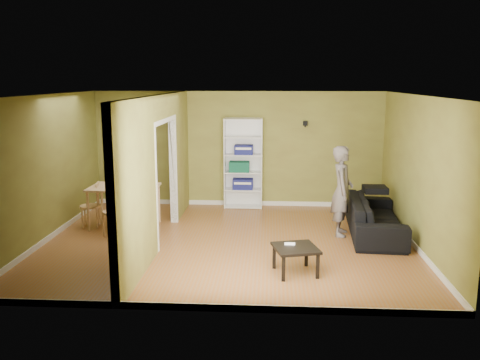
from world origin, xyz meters
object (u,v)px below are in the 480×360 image
dining_table (124,190)px  chair_far (134,196)px  chair_near (115,210)px  chair_left (90,205)px  person (342,183)px  sofa (375,211)px  coffee_table (296,251)px  bookshelf (243,163)px

dining_table → chair_far: (0.04, 0.55, -0.24)m
chair_near → chair_far: size_ratio=0.99×
chair_left → chair_far: bearing=120.1°
person → chair_near: person is taller
chair_near → dining_table: bearing=114.1°
dining_table → chair_near: (-0.00, -0.61, -0.24)m
sofa → dining_table: (-4.82, 0.24, 0.29)m
coffee_table → dining_table: bearing=144.9°
dining_table → chair_far: chair_far is taller
bookshelf → dining_table: size_ratio=1.56×
coffee_table → chair_left: size_ratio=0.71×
person → chair_near: (-4.19, -0.32, -0.50)m
person → dining_table: bearing=94.2°
sofa → bookshelf: bookshelf is taller
sofa → chair_near: bearing=98.6°
bookshelf → chair_left: (-2.92, -1.78, -0.57)m
person → dining_table: 4.20m
sofa → coffee_table: (-1.57, -2.04, -0.09)m
person → coffee_table: person is taller
sofa → chair_far: chair_far is taller
person → chair_far: size_ratio=2.00×
sofa → chair_near: chair_near is taller
person → dining_table: (-4.18, 0.29, -0.25)m
person → chair_far: bearing=86.8°
sofa → chair_left: (-5.49, 0.18, -0.00)m
sofa → bookshelf: (-2.57, 1.96, 0.56)m
bookshelf → coffee_table: bearing=-76.0°
bookshelf → coffee_table: bookshelf is taller
sofa → person: size_ratio=1.18×
chair_near → chair_far: chair_far is taller
chair_left → person: bearing=76.7°
sofa → chair_far: (-4.78, 0.79, 0.05)m
bookshelf → coffee_table: size_ratio=3.24×
coffee_table → chair_left: (-3.92, 2.22, 0.09)m
dining_table → chair_near: size_ratio=1.33×
dining_table → bookshelf: bearing=37.4°
coffee_table → chair_left: 4.51m
coffee_table → dining_table: (-3.25, 2.28, 0.38)m
sofa → chair_left: sofa is taller
coffee_table → person: bearing=64.8°
person → chair_far: 4.26m
chair_far → chair_left: bearing=64.5°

